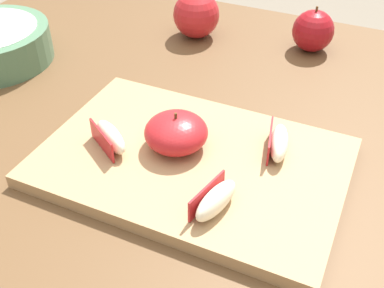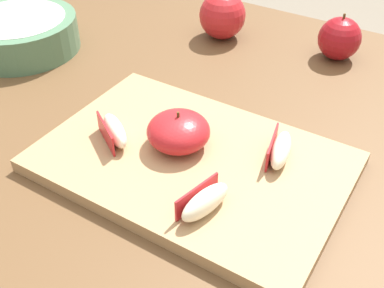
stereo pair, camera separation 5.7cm
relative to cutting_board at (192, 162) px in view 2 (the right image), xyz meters
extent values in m
cube|color=brown|center=(0.03, 0.05, -0.02)|extent=(1.23, 0.91, 0.03)
cube|color=brown|center=(-0.53, 0.45, -0.39)|extent=(0.06, 0.06, 0.70)
cube|color=#A37F56|center=(0.00, 0.00, 0.00)|extent=(0.37, 0.25, 0.02)
ellipsoid|color=#B21E23|center=(-0.03, 0.01, 0.03)|extent=(0.08, 0.08, 0.04)
cylinder|color=#4C3319|center=(-0.03, 0.01, 0.05)|extent=(0.00, 0.00, 0.01)
ellipsoid|color=#F4EACC|center=(0.09, 0.05, 0.02)|extent=(0.04, 0.07, 0.03)
cube|color=#B21E23|center=(0.08, 0.05, 0.02)|extent=(0.02, 0.06, 0.03)
ellipsoid|color=#F4EACC|center=(0.06, -0.07, 0.02)|extent=(0.04, 0.07, 0.03)
cube|color=#B21E23|center=(0.05, -0.07, 0.02)|extent=(0.02, 0.06, 0.03)
ellipsoid|color=#F4EACC|center=(-0.10, -0.02, 0.02)|extent=(0.07, 0.06, 0.03)
cube|color=#B21E23|center=(-0.11, -0.03, 0.02)|extent=(0.06, 0.04, 0.03)
sphere|color=#B21E23|center=(-0.15, 0.34, 0.03)|extent=(0.08, 0.08, 0.08)
sphere|color=maroon|center=(0.06, 0.37, 0.03)|extent=(0.07, 0.07, 0.07)
cylinder|color=#4C3319|center=(0.06, 0.37, 0.06)|extent=(0.00, 0.00, 0.01)
cylinder|color=#4C7556|center=(-0.42, 0.11, 0.02)|extent=(0.20, 0.20, 0.06)
cylinder|color=white|center=(-0.42, 0.11, 0.03)|extent=(0.16, 0.16, 0.05)
camera|label=1|loc=(0.18, -0.40, 0.39)|focal=44.21mm
camera|label=2|loc=(0.23, -0.38, 0.39)|focal=44.21mm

